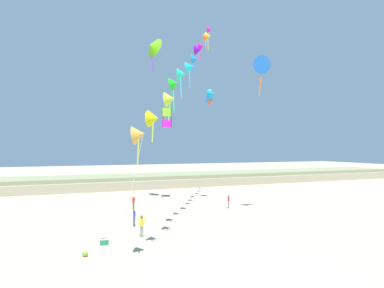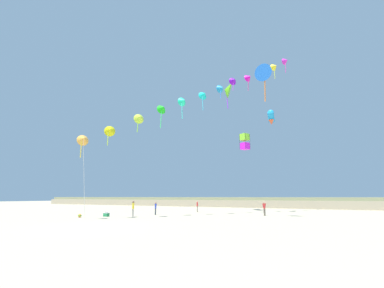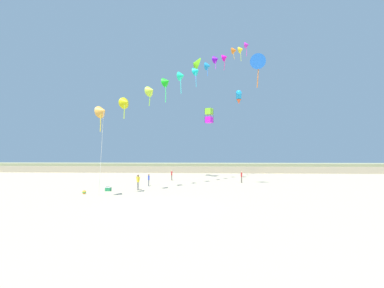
{
  "view_description": "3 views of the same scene",
  "coord_description": "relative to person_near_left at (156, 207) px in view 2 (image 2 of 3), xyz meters",
  "views": [
    {
      "loc": [
        -10.26,
        -16.78,
        6.77
      ],
      "look_at": [
        0.58,
        9.2,
        7.1
      ],
      "focal_mm": 32.0,
      "sensor_mm": 36.0,
      "label": 1
    },
    {
      "loc": [
        15.17,
        -13.47,
        2.11
      ],
      "look_at": [
        2.81,
        9.82,
        7.55
      ],
      "focal_mm": 24.0,
      "sensor_mm": 36.0,
      "label": 2
    },
    {
      "loc": [
        3.86,
        -18.68,
        3.62
      ],
      "look_at": [
        1.77,
        12.95,
        5.16
      ],
      "focal_mm": 24.0,
      "sensor_mm": 36.0,
      "label": 3
    }
  ],
  "objects": [
    {
      "name": "large_kite_mid_trail",
      "position": [
        5.07,
        12.17,
        18.64
      ],
      "size": [
        2.38,
        2.97,
        4.7
      ],
      "color": "#67CC17"
    },
    {
      "name": "large_kite_high_solo",
      "position": [
        7.4,
        13.29,
        9.85
      ],
      "size": [
        1.52,
        1.52,
        2.52
      ],
      "color": "#E51DEE"
    },
    {
      "name": "beach_ball",
      "position": [
        -4.68,
        -6.89,
        -0.68
      ],
      "size": [
        0.36,
        0.36,
        0.36
      ],
      "color": "orange",
      "rests_on": "ground"
    },
    {
      "name": "person_mid_center",
      "position": [
        11.82,
        4.72,
        0.05
      ],
      "size": [
        0.33,
        0.52,
        1.58
      ],
      "color": "#726656",
      "rests_on": "ground"
    },
    {
      "name": "person_far_left",
      "position": [
        1.71,
        7.7,
        0.04
      ],
      "size": [
        0.34,
        0.51,
        1.55
      ],
      "color": "#726656",
      "rests_on": "ground"
    },
    {
      "name": "ground_plane",
      "position": [
        3.5,
        -12.39,
        -0.86
      ],
      "size": [
        240.0,
        240.0,
        0.0
      ],
      "primitive_type": "plane",
      "color": "tan"
    },
    {
      "name": "person_near_right",
      "position": [
        -0.29,
        -3.72,
        0.11
      ],
      "size": [
        0.55,
        0.36,
        1.67
      ],
      "color": "gray",
      "rests_on": "ground"
    },
    {
      "name": "kite_banner_string",
      "position": [
        6.32,
        2.53,
        14.62
      ],
      "size": [
        17.73,
        25.65,
        24.33
      ],
      "color": "gold"
    },
    {
      "name": "beach_cooler",
      "position": [
        -3.2,
        -4.66,
        -0.64
      ],
      "size": [
        0.58,
        0.41,
        0.46
      ],
      "color": "#23844C",
      "rests_on": "ground"
    },
    {
      "name": "large_kite_low_lead",
      "position": [
        13.48,
        0.81,
        14.55
      ],
      "size": [
        2.05,
        1.21,
        4.24
      ],
      "color": "blue"
    },
    {
      "name": "dune_ridge",
      "position": [
        3.5,
        30.11,
        0.15
      ],
      "size": [
        120.0,
        11.21,
        2.02
      ],
      "color": "tan",
      "rests_on": "ground"
    },
    {
      "name": "large_kite_outer_drift",
      "position": [
        12.2,
        10.43,
        12.48
      ],
      "size": [
        0.91,
        1.44,
        2.21
      ],
      "color": "#1C9CE3"
    },
    {
      "name": "person_near_left",
      "position": [
        0.0,
        0.0,
        0.0
      ],
      "size": [
        0.2,
        0.52,
        1.48
      ],
      "color": "#474C56",
      "rests_on": "ground"
    }
  ]
}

